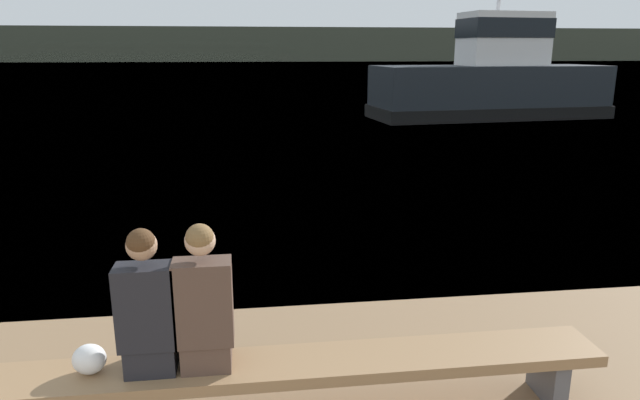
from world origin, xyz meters
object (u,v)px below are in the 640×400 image
object	(u,v)px
bench_main	(142,382)
person_left	(148,310)
tugboat_red	(491,85)
shopping_bag	(89,359)
person_right	(204,305)

from	to	relation	value
bench_main	person_left	distance (m)	0.53
person_left	tugboat_red	xyz separation A→B (m)	(10.06, 17.59, 0.35)
tugboat_red	shopping_bag	bearing A→B (deg)	143.44
person_left	tugboat_red	bearing A→B (deg)	60.24
person_right	shopping_bag	world-z (taller)	person_right
person_right	tugboat_red	distance (m)	20.09
bench_main	tugboat_red	size ratio (longest dim) A/B	0.70
shopping_bag	bench_main	bearing A→B (deg)	-3.91
shopping_bag	tugboat_red	world-z (taller)	tugboat_red
person_left	tugboat_red	size ratio (longest dim) A/B	0.11
bench_main	shopping_bag	xyz separation A→B (m)	(-0.33, 0.02, 0.18)
person_right	tugboat_red	world-z (taller)	tugboat_red
shopping_bag	tugboat_red	bearing A→B (deg)	59.22
tugboat_red	person_left	bearing A→B (deg)	144.46
bench_main	person_left	xyz separation A→B (m)	(0.08, -0.00, 0.53)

